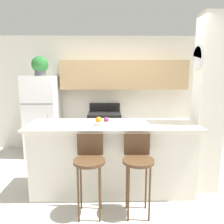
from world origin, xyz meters
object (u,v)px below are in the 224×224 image
Objects in this scene: potted_plant_on_fridge at (40,66)px; trash_bin at (67,149)px; bar_stool_left at (90,162)px; refrigerator at (43,116)px; fruit_bowl at (102,122)px; bar_stool_right at (138,162)px; stove_range at (105,133)px.

potted_plant_on_fridge reaches higher than trash_bin.
bar_stool_left is 2.64× the size of trash_bin.
fruit_bowl is (1.32, -1.61, 0.22)m from refrigerator.
bar_stool_left is 0.63m from fruit_bowl.
refrigerator is 1.68× the size of bar_stool_right.
refrigerator reaches higher than trash_bin.
trash_bin is (0.55, -0.25, -0.66)m from refrigerator.
bar_stool_left is 2.69m from potted_plant_on_fridge.
potted_plant_on_fridge is at bearing 119.24° from bar_stool_left.
refrigerator is 1.58× the size of stove_range.
fruit_bowl is 0.63× the size of trash_bin.
refrigerator is 2.40m from bar_stool_left.
bar_stool_right reaches higher than trash_bin.
bar_stool_right is (0.59, 0.00, 0.00)m from bar_stool_left.
fruit_bowl is (1.32, -1.61, -0.83)m from potted_plant_on_fridge.
trash_bin is (-1.21, 1.84, -0.49)m from bar_stool_right.
refrigerator reaches higher than fruit_bowl.
refrigerator is 1.68× the size of bar_stool_left.
refrigerator is 4.45× the size of trash_bin.
potted_plant_on_fridge is (-0.00, 0.00, 1.05)m from refrigerator.
stove_range reaches higher than bar_stool_right.
refrigerator reaches higher than stove_range.
bar_stool_left is (-0.15, -2.13, 0.22)m from stove_range.
bar_stool_right is 2.52× the size of potted_plant_on_fridge.
stove_range is at bearing 101.69° from bar_stool_right.
potted_plant_on_fridge is at bearing 115.25° from refrigerator.
stove_range is 4.46× the size of fruit_bowl.
refrigerator is 2.74m from bar_stool_right.
potted_plant_on_fridge reaches higher than fruit_bowl.
trash_bin is at bearing 123.30° from bar_stool_right.
stove_range is at bearing 19.98° from trash_bin.
bar_stool_right is at bearing -47.18° from fruit_bowl.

